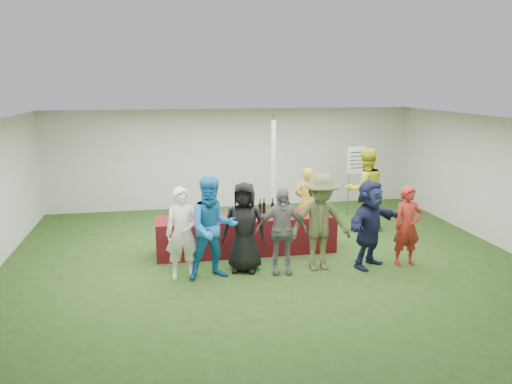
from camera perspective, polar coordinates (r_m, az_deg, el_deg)
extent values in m
plane|color=#284719|center=(10.19, 0.65, -7.05)|extent=(60.00, 60.00, 0.00)
plane|color=white|center=(13.70, -2.60, 3.87)|extent=(10.00, 0.00, 10.00)
plane|color=white|center=(6.10, 8.08, -7.45)|extent=(10.00, 0.00, 10.00)
plane|color=white|center=(11.84, 25.14, 1.29)|extent=(0.00, 8.00, 8.00)
plane|color=white|center=(9.63, 0.69, 8.27)|extent=(10.00, 10.00, 0.00)
cylinder|color=silver|center=(11.07, 1.99, 1.78)|extent=(0.10, 0.10, 2.70)
cube|color=maroon|center=(10.17, -1.11, -4.86)|extent=(3.60, 0.80, 0.75)
cylinder|color=black|center=(10.23, 0.46, -1.93)|extent=(0.07, 0.07, 0.22)
cylinder|color=black|center=(10.20, 0.47, -1.11)|extent=(0.03, 0.03, 0.08)
cylinder|color=maroon|center=(10.18, 0.47, -0.83)|extent=(0.03, 0.03, 0.02)
cylinder|color=black|center=(10.29, 0.92, -1.85)|extent=(0.07, 0.07, 0.22)
cylinder|color=black|center=(10.25, 0.92, -1.04)|extent=(0.03, 0.03, 0.08)
cylinder|color=maroon|center=(10.24, 0.92, -0.75)|extent=(0.03, 0.03, 0.02)
cylinder|color=black|center=(10.28, 1.90, -1.87)|extent=(0.07, 0.07, 0.22)
cylinder|color=black|center=(10.24, 1.91, -1.05)|extent=(0.03, 0.03, 0.08)
cylinder|color=maroon|center=(10.23, 1.91, -0.77)|extent=(0.03, 0.03, 0.02)
cylinder|color=black|center=(10.31, 2.70, -1.83)|extent=(0.07, 0.07, 0.22)
cylinder|color=black|center=(10.27, 2.71, -1.02)|extent=(0.03, 0.03, 0.08)
cylinder|color=maroon|center=(10.26, 2.72, -0.73)|extent=(0.03, 0.03, 0.02)
cylinder|color=black|center=(10.29, 3.23, -1.87)|extent=(0.07, 0.07, 0.22)
cylinder|color=black|center=(10.25, 3.24, -1.05)|extent=(0.03, 0.03, 0.08)
cylinder|color=maroon|center=(10.24, 3.24, -0.77)|extent=(0.03, 0.03, 0.02)
cylinder|color=black|center=(10.35, 3.70, -1.78)|extent=(0.07, 0.07, 0.22)
cylinder|color=black|center=(10.32, 3.71, -0.98)|extent=(0.03, 0.03, 0.08)
cylinder|color=maroon|center=(10.30, 3.72, -0.69)|extent=(0.03, 0.03, 0.02)
cylinder|color=silver|center=(9.68, -8.95, -3.59)|extent=(0.06, 0.06, 0.00)
cylinder|color=silver|center=(9.67, -8.95, -3.37)|extent=(0.01, 0.01, 0.07)
cylinder|color=silver|center=(9.65, -8.97, -2.91)|extent=(0.06, 0.06, 0.08)
cylinder|color=silver|center=(9.65, -7.61, -3.60)|extent=(0.06, 0.06, 0.00)
cylinder|color=silver|center=(9.64, -7.62, -3.38)|extent=(0.01, 0.01, 0.07)
cylinder|color=silver|center=(9.62, -7.63, -2.92)|extent=(0.06, 0.06, 0.08)
cylinder|color=#49070A|center=(9.63, -7.63, -3.09)|extent=(0.05, 0.05, 0.02)
cylinder|color=silver|center=(9.72, -5.33, -3.44)|extent=(0.06, 0.06, 0.00)
cylinder|color=silver|center=(9.70, -5.33, -3.21)|extent=(0.01, 0.01, 0.07)
cylinder|color=silver|center=(9.68, -5.34, -2.76)|extent=(0.06, 0.06, 0.08)
cylinder|color=silver|center=(9.76, -2.65, -3.32)|extent=(0.06, 0.06, 0.00)
cylinder|color=silver|center=(9.75, -2.65, -3.10)|extent=(0.01, 0.01, 0.07)
cylinder|color=silver|center=(9.73, -2.66, -2.64)|extent=(0.06, 0.06, 0.08)
cylinder|color=#49070A|center=(9.74, -2.66, -2.81)|extent=(0.05, 0.05, 0.02)
cylinder|color=silver|center=(10.17, 6.56, -2.73)|extent=(0.06, 0.06, 0.00)
cylinder|color=silver|center=(10.16, 6.57, -2.52)|extent=(0.01, 0.01, 0.07)
cylinder|color=silver|center=(10.14, 6.58, -2.08)|extent=(0.06, 0.06, 0.08)
cylinder|color=silver|center=(10.13, -0.77, -2.14)|extent=(0.07, 0.07, 0.20)
cylinder|color=silver|center=(10.10, -0.77, -1.51)|extent=(0.03, 0.03, 0.03)
cube|color=white|center=(10.49, 7.63, -2.22)|extent=(0.25, 0.18, 0.03)
cylinder|color=slate|center=(10.20, 7.66, -2.21)|extent=(0.25, 0.25, 0.18)
cylinder|color=slate|center=(13.09, 10.45, -0.31)|extent=(0.02, 0.02, 1.10)
cylinder|color=slate|center=(13.24, 12.06, -0.23)|extent=(0.02, 0.02, 1.10)
cube|color=white|center=(13.00, 11.43, 3.60)|extent=(0.50, 0.02, 0.70)
cube|color=black|center=(12.96, 11.49, 4.46)|extent=(0.36, 0.01, 0.02)
cube|color=black|center=(12.97, 11.47, 4.03)|extent=(0.36, 0.01, 0.02)
cube|color=black|center=(12.98, 11.45, 3.59)|extent=(0.36, 0.01, 0.02)
cube|color=black|center=(13.00, 11.43, 3.15)|extent=(0.36, 0.01, 0.02)
cube|color=black|center=(13.02, 11.42, 2.72)|extent=(0.36, 0.01, 0.02)
imported|color=gold|center=(11.13, 5.83, -1.21)|extent=(0.62, 0.45, 1.57)
imported|color=gold|center=(11.80, 12.34, 0.26)|extent=(0.95, 0.75, 1.93)
imported|color=white|center=(8.85, -8.39, -4.69)|extent=(0.61, 0.41, 1.64)
imported|color=#1972BB|center=(8.75, -4.97, -4.14)|extent=(0.97, 0.79, 1.83)
imported|color=black|center=(9.07, -1.35, -4.04)|extent=(0.93, 0.74, 1.66)
imported|color=slate|center=(8.99, 2.91, -4.43)|extent=(0.96, 0.47, 1.59)
imported|color=#4C522E|center=(9.19, 7.33, -3.43)|extent=(1.20, 0.73, 1.81)
imported|color=#1A1D40|center=(9.50, 12.86, -3.56)|extent=(1.55, 1.29, 1.67)
imported|color=#A0231A|center=(9.79, 16.91, -3.76)|extent=(0.57, 0.38, 1.52)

